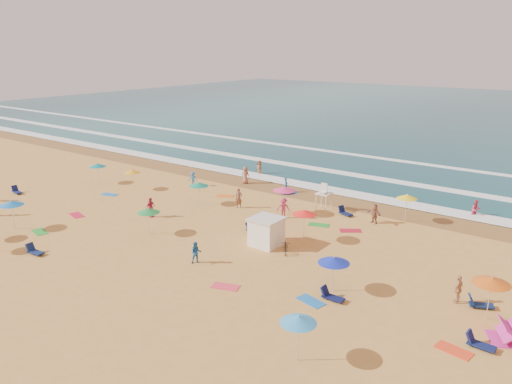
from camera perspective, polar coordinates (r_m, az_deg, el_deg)
The scene contains 12 objects.
ground at distance 39.58m, azimuth -2.46°, elevation -4.63°, with size 220.00×220.00×0.00m, color gold.
ocean at distance 115.91m, azimuth 24.88°, elevation 7.87°, with size 220.00×140.00×0.18m, color #0C4756.
wet_sand at distance 49.39m, azimuth 6.68°, elevation -0.41°, with size 220.00×220.00×0.00m, color olive.
surf_foam at distance 56.92m, azimuth 11.15°, elevation 1.75°, with size 200.00×18.70×0.05m.
cabana at distance 36.77m, azimuth 1.19°, elevation -4.63°, with size 2.00×2.00×2.00m, color white.
cabana_roof at distance 36.41m, azimuth 1.20°, elevation -3.07°, with size 2.20×2.20×0.12m, color silver.
bicycle at distance 35.76m, azimuth 3.40°, elevation -6.23°, with size 0.60×1.72×0.90m, color black.
lifeguard_stand at distance 44.90m, azimuth 7.75°, elevation -0.78°, with size 1.20×1.20×2.10m, color white, non-canonical shape.
beach_umbrellas at distance 37.00m, azimuth 0.38°, elevation -2.65°, with size 54.26×25.74×0.82m.
loungers at distance 34.04m, azimuth 2.78°, elevation -7.95°, with size 51.88×21.54×0.34m.
towels at distance 37.77m, azimuth -0.16°, elevation -5.65°, with size 45.93×19.33×0.03m.
beachgoers at distance 44.06m, azimuth 0.53°, elevation -1.30°, with size 47.74×26.18×2.09m.
Camera 1 is at (23.33, -28.65, 14.20)m, focal length 35.00 mm.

